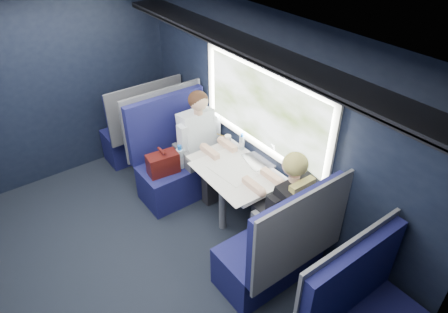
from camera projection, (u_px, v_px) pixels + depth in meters
ground at (153, 264)px, 4.04m from camera, size 2.80×4.20×0.01m
room_shell at (137, 139)px, 3.21m from camera, size 3.00×4.40×2.40m
table at (234, 175)px, 4.17m from camera, size 0.62×1.00×0.74m
seat_bay_near at (177, 161)px, 4.78m from camera, size 1.04×0.62×1.26m
seat_bay_far at (276, 250)px, 3.64m from camera, size 1.04×0.62×1.26m
seat_row_front at (143, 130)px, 5.41m from camera, size 1.04×0.51×1.16m
man at (202, 140)px, 4.63m from camera, size 0.53×0.56×1.32m
woman at (287, 204)px, 3.70m from camera, size 0.53×0.56×1.32m
papers at (234, 174)px, 4.05m from camera, size 0.62×0.88×0.01m
laptop at (263, 154)px, 4.23m from camera, size 0.33×0.39×0.25m
bottle_small at (242, 142)px, 4.39m from camera, size 0.06×0.06×0.19m
cup at (228, 139)px, 4.51m from camera, size 0.07×0.07×0.10m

